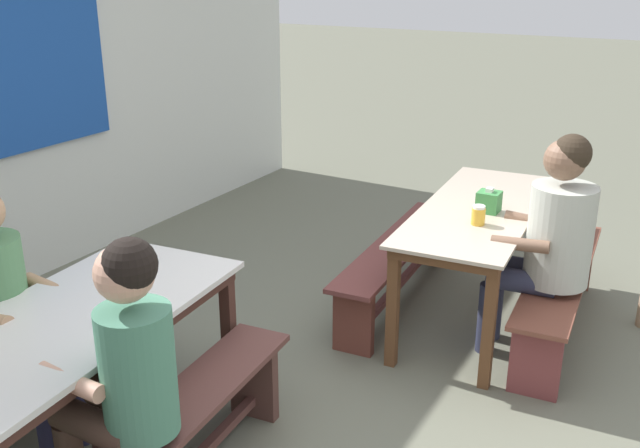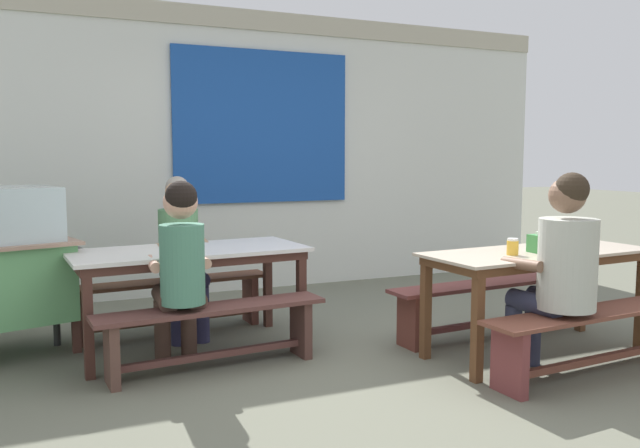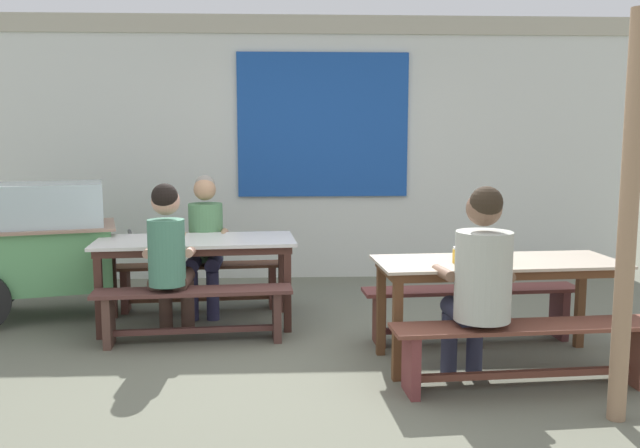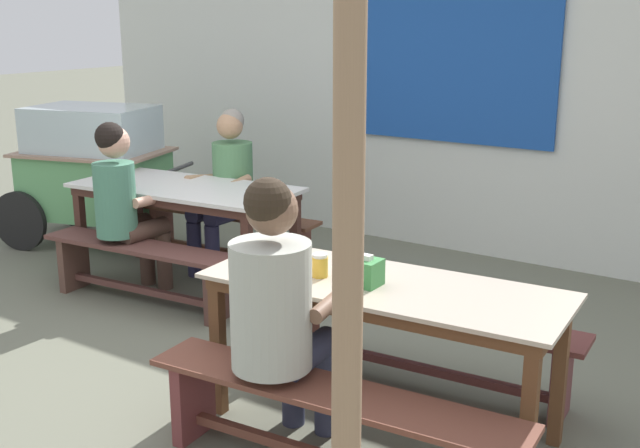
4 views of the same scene
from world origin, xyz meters
name	(u,v)px [view 1 (image 1 of 4)]	position (x,y,z in m)	size (l,w,h in m)	color
ground_plane	(368,407)	(0.00, 0.00, 0.00)	(40.00, 40.00, 0.00)	#656756
dining_table_far	(70,333)	(-1.01, 0.92, 0.66)	(1.71, 0.88, 0.74)	silver
dining_table_near	(478,219)	(1.23, -0.14, 0.66)	(1.74, 0.77, 0.74)	#BEAD98
bench_far_front	(177,438)	(-0.97, 0.42, 0.29)	(1.54, 0.41, 0.42)	brown
bench_near_back	(397,261)	(1.19, 0.37, 0.29)	(1.72, 0.40, 0.42)	brown
bench_near_front	(558,290)	(1.26, -0.65, 0.29)	(1.73, 0.42, 0.42)	brown
person_center_facing	(4,302)	(-0.99, 1.36, 0.69)	(0.42, 0.58, 1.25)	#2F2E50
person_left_back_turned	(124,368)	(-1.16, 0.47, 0.71)	(0.40, 0.53, 1.25)	#4E372D
person_near_front	(549,234)	(0.97, -0.62, 0.74)	(0.49, 0.57, 1.30)	#2F324A
tissue_box	(489,201)	(1.17, -0.21, 0.80)	(0.12, 0.13, 0.15)	#3B8744
condiment_jar	(478,215)	(0.93, -0.22, 0.79)	(0.08, 0.08, 0.11)	gold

